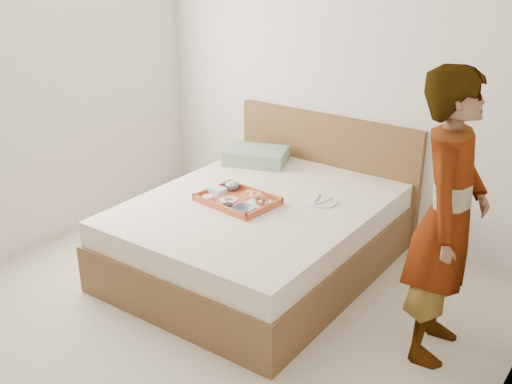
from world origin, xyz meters
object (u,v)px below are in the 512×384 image
object	(u,v)px
bed	(258,235)
dinner_plate	(321,202)
tray	(237,199)
person	(448,219)

from	to	relation	value
bed	dinner_plate	world-z (taller)	dinner_plate
bed	tray	bearing A→B (deg)	-138.62
tray	dinner_plate	distance (m)	0.60
tray	dinner_plate	size ratio (longest dim) A/B	2.41
bed	tray	distance (m)	0.33
person	dinner_plate	bearing A→B (deg)	59.82
dinner_plate	person	world-z (taller)	person
bed	dinner_plate	distance (m)	0.52
dinner_plate	person	bearing A→B (deg)	-22.64
dinner_plate	person	xyz separation A→B (m)	(1.03, -0.43, 0.31)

